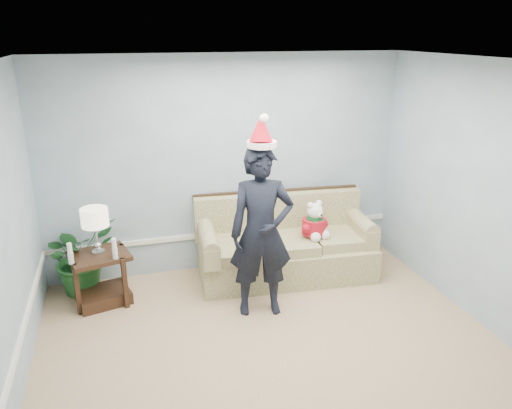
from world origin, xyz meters
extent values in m
cube|color=tan|center=(0.00, 0.00, -0.01)|extent=(4.50, 5.00, 0.02)
cube|color=white|center=(0.00, 0.00, 2.71)|extent=(4.50, 5.00, 0.02)
cube|color=#A2BBCF|center=(0.00, 2.51, 1.35)|extent=(4.50, 0.02, 2.70)
cube|color=white|center=(0.00, 2.48, 0.45)|extent=(4.48, 0.03, 0.06)
cube|color=white|center=(-2.23, 0.00, 0.45)|extent=(0.03, 4.98, 0.06)
cube|color=brown|center=(0.63, 1.99, 0.20)|extent=(2.22, 1.09, 0.41)
cube|color=brown|center=(-0.04, 1.94, 0.47)|extent=(0.69, 0.79, 0.12)
cube|color=brown|center=(0.63, 1.94, 0.47)|extent=(0.69, 0.79, 0.12)
cube|color=brown|center=(1.29, 1.94, 0.47)|extent=(0.69, 0.79, 0.12)
cube|color=brown|center=(0.63, 2.34, 0.70)|extent=(2.16, 0.38, 0.57)
cube|color=black|center=(0.63, 2.41, 0.98)|extent=(2.15, 0.24, 0.05)
cube|color=brown|center=(-0.35, 1.99, 0.53)|extent=(0.26, 0.93, 0.25)
cube|color=brown|center=(1.61, 1.99, 0.53)|extent=(0.26, 0.93, 0.25)
cube|color=#3A2315|center=(-1.59, 1.94, 0.57)|extent=(0.73, 0.66, 0.05)
cube|color=#3A2315|center=(-1.59, 1.94, 0.07)|extent=(0.66, 0.58, 0.14)
cube|color=#3A2315|center=(-1.84, 1.74, 0.30)|extent=(0.06, 0.06, 0.60)
cube|color=#3A2315|center=(-1.34, 1.74, 0.30)|extent=(0.06, 0.06, 0.60)
cube|color=#3A2315|center=(-1.84, 2.14, 0.30)|extent=(0.06, 0.06, 0.60)
cube|color=#3A2315|center=(-1.34, 2.14, 0.30)|extent=(0.06, 0.06, 0.60)
cylinder|color=silver|center=(-1.59, 1.96, 0.61)|extent=(0.14, 0.14, 0.03)
sphere|color=silver|center=(-1.59, 1.96, 0.69)|extent=(0.08, 0.08, 0.08)
cylinder|color=silver|center=(-1.59, 1.96, 0.82)|extent=(0.02, 0.02, 0.30)
cylinder|color=#F4E2C1|center=(-1.59, 1.96, 1.02)|extent=(0.30, 0.30, 0.20)
cylinder|color=silver|center=(-1.87, 1.77, 0.66)|extent=(0.06, 0.06, 0.13)
cylinder|color=white|center=(-1.87, 1.77, 0.78)|extent=(0.05, 0.05, 0.11)
cylinder|color=silver|center=(-1.42, 1.77, 0.66)|extent=(0.06, 0.06, 0.13)
cylinder|color=white|center=(-1.42, 1.77, 0.78)|extent=(0.05, 0.05, 0.11)
imported|color=#1E5826|center=(-1.82, 2.28, 0.44)|extent=(1.06, 1.04, 0.89)
imported|color=black|center=(0.09, 1.27, 0.93)|extent=(0.74, 0.54, 1.86)
cylinder|color=white|center=(0.09, 1.27, 1.88)|extent=(0.37, 0.37, 0.06)
cone|color=red|center=(0.09, 1.30, 2.03)|extent=(0.33, 0.38, 0.35)
sphere|color=white|center=(0.09, 1.19, 2.14)|extent=(0.09, 0.09, 0.09)
sphere|color=white|center=(0.95, 1.89, 0.67)|extent=(0.27, 0.27, 0.27)
cylinder|color=red|center=(0.95, 1.89, 0.67)|extent=(0.36, 0.36, 0.19)
cylinder|color=#0F5C25|center=(0.95, 1.89, 0.77)|extent=(0.24, 0.24, 0.03)
sphere|color=white|center=(0.87, 1.76, 0.58)|extent=(0.12, 0.12, 0.12)
sphere|color=white|center=(1.02, 1.76, 0.58)|extent=(0.12, 0.12, 0.12)
sphere|color=white|center=(0.95, 1.88, 0.87)|extent=(0.19, 0.19, 0.19)
sphere|color=black|center=(0.95, 1.76, 0.85)|extent=(0.03, 0.03, 0.03)
sphere|color=white|center=(0.88, 1.89, 0.96)|extent=(0.07, 0.07, 0.07)
sphere|color=white|center=(1.01, 1.89, 0.96)|extent=(0.07, 0.07, 0.07)
camera|label=1|loc=(-1.30, -3.38, 2.94)|focal=35.00mm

